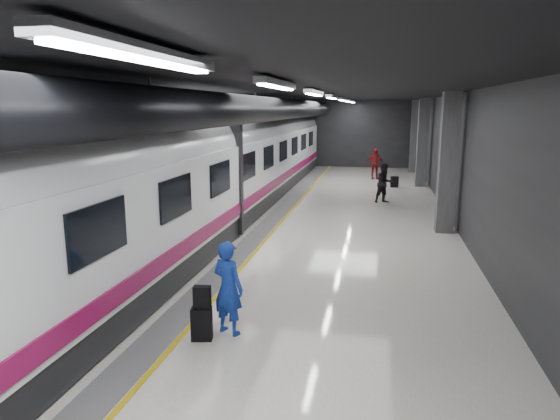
{
  "coord_description": "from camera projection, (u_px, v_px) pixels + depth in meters",
  "views": [
    {
      "loc": [
        2.38,
        -14.7,
        3.99
      ],
      "look_at": [
        -0.24,
        -1.52,
        1.24
      ],
      "focal_mm": 32.0,
      "sensor_mm": 36.0,
      "label": 1
    }
  ],
  "objects": [
    {
      "name": "ground",
      "position": [
        297.0,
        240.0,
        15.38
      ],
      "size": [
        40.0,
        40.0,
        0.0
      ],
      "primitive_type": "plane",
      "color": "silver",
      "rests_on": "ground"
    },
    {
      "name": "traveler_far_b",
      "position": [
        375.0,
        164.0,
        28.42
      ],
      "size": [
        1.09,
        0.61,
        1.76
      ],
      "primitive_type": "imported",
      "rotation": [
        0.0,
        0.0,
        0.18
      ],
      "color": "maroon",
      "rests_on": "ground"
    },
    {
      "name": "shoulder_bag",
      "position": [
        202.0,
        297.0,
        8.63
      ],
      "size": [
        0.31,
        0.19,
        0.39
      ],
      "primitive_type": "cube",
      "rotation": [
        0.0,
        0.0,
        0.11
      ],
      "color": "black",
      "rests_on": "suitcase_main"
    },
    {
      "name": "traveler_main",
      "position": [
        228.0,
        288.0,
        8.85
      ],
      "size": [
        0.74,
        0.62,
        1.71
      ],
      "primitive_type": "imported",
      "rotation": [
        0.0,
        0.0,
        2.74
      ],
      "color": "blue",
      "rests_on": "ground"
    },
    {
      "name": "train",
      "position": [
        195.0,
        171.0,
        15.58
      ],
      "size": [
        3.05,
        38.0,
        4.05
      ],
      "color": "black",
      "rests_on": "ground"
    },
    {
      "name": "suitcase_main",
      "position": [
        202.0,
        324.0,
        8.7
      ],
      "size": [
        0.39,
        0.29,
        0.58
      ],
      "primitive_type": "cube",
      "rotation": [
        0.0,
        0.0,
        0.2
      ],
      "color": "black",
      "rests_on": "ground"
    },
    {
      "name": "suitcase_far",
      "position": [
        394.0,
        182.0,
        25.59
      ],
      "size": [
        0.42,
        0.31,
        0.56
      ],
      "primitive_type": "cube",
      "rotation": [
        0.0,
        0.0,
        0.18
      ],
      "color": "black",
      "rests_on": "ground"
    },
    {
      "name": "platform_hall",
      "position": [
        294.0,
        123.0,
        15.64
      ],
      "size": [
        10.02,
        40.02,
        4.51
      ],
      "color": "black",
      "rests_on": "ground"
    },
    {
      "name": "traveler_far_a",
      "position": [
        385.0,
        183.0,
        21.24
      ],
      "size": [
        1.03,
        0.97,
        1.69
      ],
      "primitive_type": "imported",
      "rotation": [
        0.0,
        0.0,
        0.54
      ],
      "color": "black",
      "rests_on": "ground"
    }
  ]
}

